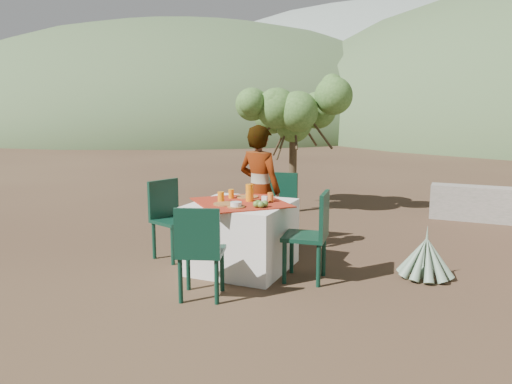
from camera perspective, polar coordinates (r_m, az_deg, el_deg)
ground at (r=6.14m, az=-5.51°, el=-7.33°), size 160.00×160.00×0.00m
table at (r=5.58m, az=-1.73°, el=-4.99°), size 1.30×1.30×0.76m
chair_far at (r=6.58m, az=2.67°, el=-1.48°), size 0.47×0.47×0.93m
chair_near at (r=4.68m, az=-6.45°, el=-6.42°), size 0.53×0.53×0.90m
chair_left at (r=6.05m, az=-9.82°, el=-2.61°), size 0.55×0.55×0.93m
chair_right at (r=5.20m, az=6.50°, el=-4.55°), size 0.49×0.49×0.94m
person at (r=6.11m, az=0.41°, el=0.26°), size 0.65×0.50×1.58m
shrub_tree at (r=8.51m, az=4.84°, el=8.29°), size 1.71×1.67×2.01m
agave at (r=5.63m, az=18.84°, el=-7.16°), size 0.60×0.58×0.63m
hill_near_left at (r=40.89m, az=-7.39°, el=7.20°), size 40.00×40.00×16.00m
hill_far_center at (r=57.57m, az=16.65°, el=7.61°), size 60.00×60.00×24.00m
plate_far at (r=5.76m, az=-1.01°, el=-0.55°), size 0.26×0.26×0.01m
plate_near at (r=5.35m, az=-3.56°, el=-1.37°), size 0.25×0.25×0.01m
glass_far at (r=5.71m, az=-2.85°, el=-0.20°), size 0.06×0.06×0.10m
glass_near at (r=5.48m, az=-4.03°, el=-0.58°), size 0.07×0.07×0.12m
juice_pitcher at (r=5.52m, az=-0.73°, el=-0.08°), size 0.09×0.09×0.19m
bowl_plate at (r=5.21m, az=-2.29°, el=-1.69°), size 0.19×0.19×0.01m
white_bowl at (r=5.20m, az=-2.29°, el=-1.38°), size 0.12×0.12×0.04m
jar_left at (r=5.49m, az=1.73°, el=-0.69°), size 0.06×0.06×0.09m
jar_right at (r=5.56m, az=1.62°, el=-0.52°), size 0.06×0.06×0.09m
napkin_holder at (r=5.42m, az=1.00°, el=-0.87°), size 0.06×0.04×0.08m
fruit_cluster at (r=5.19m, az=0.47°, el=-1.37°), size 0.14×0.13×0.07m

